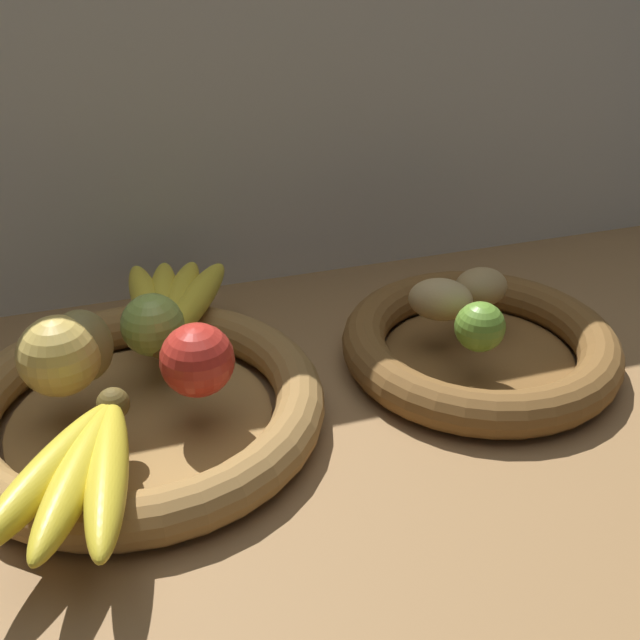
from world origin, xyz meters
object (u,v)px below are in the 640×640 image
(fruit_bowl_left, at_px, (140,407))
(potato_back, at_px, (481,287))
(potato_oblong, at_px, (440,300))
(banana_bunch_back, at_px, (171,303))
(apple_red_right, at_px, (197,360))
(fruit_bowl_right, at_px, (479,346))
(banana_bunch_front, at_px, (80,470))
(lime_near, at_px, (480,327))
(apple_golden_left, at_px, (59,356))
(pear_brown, at_px, (82,346))
(apple_green_back, at_px, (153,325))

(fruit_bowl_left, bearing_deg, potato_back, 6.69)
(potato_oblong, bearing_deg, banana_bunch_back, 161.21)
(apple_red_right, bearing_deg, fruit_bowl_right, 5.15)
(banana_bunch_front, distance_m, lime_near, 0.41)
(fruit_bowl_right, height_order, potato_oblong, potato_oblong)
(apple_red_right, bearing_deg, lime_near, -2.43)
(apple_golden_left, relative_size, potato_back, 1.24)
(apple_golden_left, bearing_deg, apple_red_right, -18.65)
(apple_golden_left, bearing_deg, pear_brown, 33.64)
(banana_bunch_back, bearing_deg, lime_near, -29.56)
(fruit_bowl_right, bearing_deg, fruit_bowl_left, 180.00)
(fruit_bowl_left, bearing_deg, banana_bunch_front, -113.34)
(apple_green_back, bearing_deg, apple_golden_left, -155.08)
(banana_bunch_front, height_order, potato_back, potato_back)
(apple_golden_left, xyz_separation_m, pear_brown, (0.02, 0.01, -0.00))
(fruit_bowl_left, xyz_separation_m, banana_bunch_back, (0.05, 0.13, 0.04))
(pear_brown, height_order, banana_bunch_front, pear_brown)
(banana_bunch_back, bearing_deg, fruit_bowl_left, -112.86)
(fruit_bowl_right, xyz_separation_m, apple_green_back, (-0.35, 0.06, 0.06))
(fruit_bowl_left, relative_size, banana_bunch_back, 1.81)
(fruit_bowl_right, distance_m, potato_oblong, 0.07)
(fruit_bowl_right, bearing_deg, lime_near, -123.69)
(fruit_bowl_right, xyz_separation_m, lime_near, (-0.03, -0.04, 0.05))
(apple_golden_left, bearing_deg, potato_oblong, 2.37)
(apple_green_back, distance_m, potato_oblong, 0.31)
(apple_red_right, bearing_deg, banana_bunch_back, 91.50)
(banana_bunch_front, distance_m, potato_back, 0.48)
(apple_green_back, bearing_deg, potato_oblong, -4.74)
(fruit_bowl_right, height_order, apple_green_back, apple_green_back)
(fruit_bowl_right, height_order, potato_back, potato_back)
(fruit_bowl_right, relative_size, lime_near, 5.86)
(fruit_bowl_left, bearing_deg, banana_bunch_back, 67.14)
(potato_back, bearing_deg, fruit_bowl_left, -173.31)
(fruit_bowl_right, relative_size, potato_oblong, 4.35)
(banana_bunch_front, bearing_deg, potato_back, 21.38)
(apple_golden_left, distance_m, potato_oblong, 0.40)
(potato_back, distance_m, potato_oblong, 0.06)
(fruit_bowl_right, bearing_deg, apple_golden_left, 178.32)
(potato_oblong, bearing_deg, fruit_bowl_right, -37.87)
(apple_green_back, bearing_deg, pear_brown, -157.99)
(apple_red_right, relative_size, potato_back, 1.13)
(potato_oblong, bearing_deg, apple_green_back, 175.26)
(fruit_bowl_right, height_order, banana_bunch_back, banana_bunch_back)
(fruit_bowl_right, distance_m, banana_bunch_front, 0.45)
(apple_golden_left, bearing_deg, apple_green_back, 24.92)
(banana_bunch_back, bearing_deg, fruit_bowl_right, -21.40)
(apple_green_back, distance_m, pear_brown, 0.08)
(fruit_bowl_left, xyz_separation_m, lime_near, (0.35, -0.04, 0.05))
(banana_bunch_back, xyz_separation_m, lime_near, (0.29, -0.17, 0.01))
(fruit_bowl_left, distance_m, apple_green_back, 0.08)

